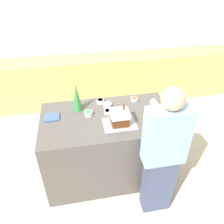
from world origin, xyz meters
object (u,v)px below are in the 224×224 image
object	(u,v)px
gingerbread_house	(120,117)
candy_bowl_behind_tray	(134,99)
person	(163,156)
candy_bowl_far_left	(89,113)
baking_tray	(120,124)
candy_bowl_center_rear	(107,105)
decorative_tree	(77,97)
candy_bowl_near_tray_left	(108,112)
candy_bowl_front_corner	(100,101)
cookbook	(52,117)

from	to	relation	value
gingerbread_house	candy_bowl_behind_tray	world-z (taller)	gingerbread_house
person	gingerbread_house	bearing A→B (deg)	126.55
candy_bowl_far_left	person	bearing A→B (deg)	-46.44
baking_tray	candy_bowl_behind_tray	distance (m)	0.56
candy_bowl_far_left	candy_bowl_center_rear	size ratio (longest dim) A/B	0.87
decorative_tree	candy_bowl_near_tray_left	world-z (taller)	decorative_tree
candy_bowl_front_corner	candy_bowl_far_left	bearing A→B (deg)	-125.67
cookbook	candy_bowl_far_left	bearing A→B (deg)	-3.20
candy_bowl_behind_tray	person	distance (m)	0.95
decorative_tree	candy_bowl_near_tray_left	bearing A→B (deg)	-21.60
decorative_tree	candy_bowl_near_tray_left	distance (m)	0.42
decorative_tree	person	size ratio (longest dim) A/B	0.23
candy_bowl_far_left	person	xyz separation A→B (m)	(0.67, -0.71, -0.13)
candy_bowl_far_left	candy_bowl_near_tray_left	bearing A→B (deg)	0.66
candy_bowl_near_tray_left	person	xyz separation A→B (m)	(0.44, -0.71, -0.12)
candy_bowl_far_left	decorative_tree	bearing A→B (deg)	129.90
gingerbread_house	person	distance (m)	0.61
candy_bowl_near_tray_left	candy_bowl_behind_tray	bearing A→B (deg)	29.92
decorative_tree	person	bearing A→B (deg)	-47.03
person	cookbook	bearing A→B (deg)	146.47
candy_bowl_center_rear	person	bearing A→B (deg)	-64.22
baking_tray	candy_bowl_behind_tray	size ratio (longest dim) A/B	3.84
candy_bowl_near_tray_left	cookbook	world-z (taller)	candy_bowl_near_tray_left
candy_bowl_behind_tray	cookbook	distance (m)	1.08
baking_tray	decorative_tree	bearing A→B (deg)	139.25
candy_bowl_far_left	candy_bowl_near_tray_left	xyz separation A→B (m)	(0.24, 0.00, -0.01)
baking_tray	candy_bowl_near_tray_left	xyz separation A→B (m)	(-0.09, 0.24, 0.02)
candy_bowl_behind_tray	candy_bowl_near_tray_left	xyz separation A→B (m)	(-0.39, -0.23, 0.00)
baking_tray	candy_bowl_center_rear	bearing A→B (deg)	100.22
baking_tray	cookbook	world-z (taller)	cookbook
candy_bowl_center_rear	person	world-z (taller)	person
gingerbread_house	candy_bowl_center_rear	bearing A→B (deg)	100.27
baking_tray	gingerbread_house	xyz separation A→B (m)	(0.00, 0.00, 0.09)
gingerbread_house	decorative_tree	xyz separation A→B (m)	(-0.45, 0.38, 0.09)
candy_bowl_behind_tray	baking_tray	bearing A→B (deg)	-122.84
candy_bowl_front_corner	person	distance (m)	1.08
candy_bowl_behind_tray	person	bearing A→B (deg)	-87.41
candy_bowl_behind_tray	candy_bowl_far_left	bearing A→B (deg)	-159.99
decorative_tree	candy_bowl_far_left	xyz separation A→B (m)	(0.12, -0.14, -0.16)
baking_tray	person	world-z (taller)	person
candy_bowl_near_tray_left	person	distance (m)	0.84
baking_tray	candy_bowl_behind_tray	xyz separation A→B (m)	(0.30, 0.47, 0.02)
candy_bowl_behind_tray	candy_bowl_far_left	size ratio (longest dim) A/B	1.05
candy_bowl_near_tray_left	person	bearing A→B (deg)	-58.42
candy_bowl_near_tray_left	cookbook	size ratio (longest dim) A/B	0.57
gingerbread_house	cookbook	distance (m)	0.81
candy_bowl_far_left	candy_bowl_front_corner	bearing A→B (deg)	54.33
decorative_tree	person	world-z (taller)	person
cookbook	person	bearing A→B (deg)	-33.53
candy_bowl_center_rear	candy_bowl_front_corner	world-z (taller)	candy_bowl_front_corner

